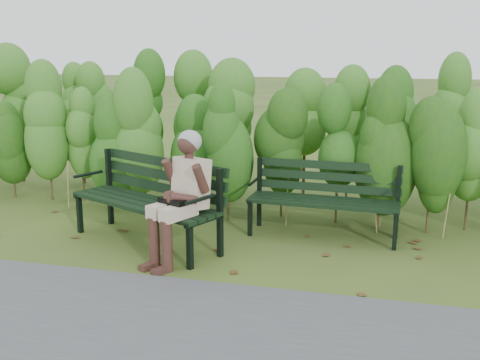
# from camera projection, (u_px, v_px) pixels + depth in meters

# --- Properties ---
(ground) EXTENTS (80.00, 80.00, 0.00)m
(ground) POSITION_uv_depth(u_px,v_px,m) (232.00, 250.00, 6.44)
(ground) COLOR #3D481F
(footpath) EXTENTS (60.00, 2.50, 0.01)m
(footpath) POSITION_uv_depth(u_px,v_px,m) (159.00, 346.00, 4.36)
(footpath) COLOR #474749
(footpath) RESTS_ON ground
(hedge_band) EXTENTS (11.04, 1.67, 2.42)m
(hedge_band) POSITION_uv_depth(u_px,v_px,m) (266.00, 121.00, 7.91)
(hedge_band) COLOR #47381E
(hedge_band) RESTS_ON ground
(leaf_litter) EXTENTS (4.72, 2.28, 0.01)m
(leaf_litter) POSITION_uv_depth(u_px,v_px,m) (219.00, 255.00, 6.28)
(leaf_litter) COLOR brown
(leaf_litter) RESTS_ON ground
(bench_left) EXTENTS (2.09, 1.43, 1.00)m
(bench_left) POSITION_uv_depth(u_px,v_px,m) (151.00, 194.00, 6.60)
(bench_left) COLOR black
(bench_left) RESTS_ON ground
(bench_right) EXTENTS (1.83, 0.68, 0.90)m
(bench_right) POSITION_uv_depth(u_px,v_px,m) (325.00, 193.00, 6.87)
(bench_right) COLOR black
(bench_right) RESTS_ON ground
(seated_woman) EXTENTS (0.67, 0.87, 1.42)m
(seated_woman) POSITION_uv_depth(u_px,v_px,m) (182.00, 189.00, 5.96)
(seated_woman) COLOR beige
(seated_woman) RESTS_ON ground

